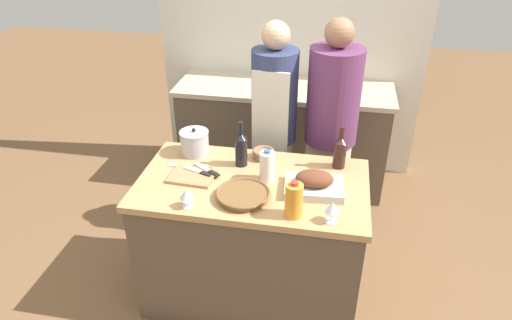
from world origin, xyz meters
name	(u,v)px	position (x,y,z in m)	size (l,w,h in m)	color
ground_plane	(253,289)	(0.00, 0.00, 0.00)	(12.00, 12.00, 0.00)	brown
kitchen_island	(253,239)	(0.00, 0.00, 0.43)	(1.33, 0.76, 0.86)	brown
back_counter	(283,135)	(0.00, 1.41, 0.45)	(1.82, 0.60, 0.90)	brown
back_wall	(291,31)	(0.00, 1.76, 1.27)	(2.32, 0.10, 2.55)	silver
roasting_pan	(314,184)	(0.36, -0.03, 0.91)	(0.34, 0.26, 0.12)	#BCBCC1
wicker_basket	(243,195)	(-0.02, -0.17, 0.88)	(0.30, 0.30, 0.04)	brown
cutting_board	(192,176)	(-0.36, -0.02, 0.87)	(0.27, 0.21, 0.02)	#AD7F51
stock_pot	(195,142)	(-0.42, 0.26, 0.94)	(0.18, 0.18, 0.18)	#B7B7BC
mixing_bowl	(263,153)	(0.02, 0.28, 0.89)	(0.14, 0.14, 0.06)	#846647
juice_jug	(294,200)	(0.27, -0.28, 0.96)	(0.09, 0.09, 0.21)	orange
milk_jug	(267,166)	(0.08, 0.04, 0.95)	(0.09, 0.09, 0.20)	white
wine_bottle_green	(241,148)	(-0.10, 0.18, 0.98)	(0.07, 0.07, 0.29)	black
wine_bottle_dark	(340,151)	(0.48, 0.26, 0.97)	(0.08, 0.08, 0.27)	#381E19
wine_glass_left	(332,208)	(0.46, -0.29, 0.95)	(0.08, 0.08, 0.12)	silver
wine_glass_right	(187,194)	(-0.29, -0.30, 0.94)	(0.08, 0.08, 0.11)	silver
knife_chef	(191,167)	(-0.40, 0.08, 0.86)	(0.28, 0.04, 0.01)	#B7B7BC
knife_paring	(208,170)	(-0.28, 0.05, 0.88)	(0.19, 0.14, 0.01)	#B7B7BC
knife_bread	(199,171)	(-0.33, 0.02, 0.88)	(0.18, 0.09, 0.01)	#B7B7BC
condiment_bottle_tall	(333,74)	(0.39, 1.51, 1.00)	(0.06, 0.06, 0.22)	maroon
condiment_bottle_short	(345,87)	(0.50, 1.33, 0.97)	(0.07, 0.07, 0.15)	#B28E2D
person_cook_aproned	(274,124)	(0.02, 0.71, 0.90)	(0.32, 0.32, 1.62)	beige
person_cook_guest	(331,125)	(0.42, 0.74, 0.91)	(0.36, 0.36, 1.65)	beige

